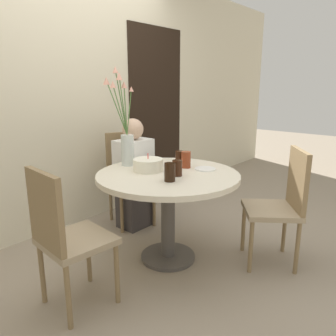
# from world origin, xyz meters

# --- Properties ---
(ground_plane) EXTENTS (16.00, 16.00, 0.00)m
(ground_plane) POSITION_xyz_m (0.00, 0.00, 0.00)
(ground_plane) COLOR gray
(wall_back) EXTENTS (8.00, 0.05, 2.60)m
(wall_back) POSITION_xyz_m (0.00, 1.22, 1.30)
(wall_back) COLOR beige
(wall_back) RESTS_ON ground_plane
(doorway_panel) EXTENTS (0.90, 0.01, 2.05)m
(doorway_panel) POSITION_xyz_m (1.16, 1.19, 1.02)
(doorway_panel) COLOR black
(doorway_panel) RESTS_ON ground_plane
(dining_table) EXTENTS (1.10, 1.10, 0.72)m
(dining_table) POSITION_xyz_m (0.00, 0.00, 0.60)
(dining_table) COLOR beige
(dining_table) RESTS_ON ground_plane
(chair_far_back) EXTENTS (0.52, 0.52, 0.92)m
(chair_far_back) POSITION_xyz_m (0.33, 0.82, 0.52)
(chair_far_back) COLOR #9E896B
(chair_far_back) RESTS_ON ground_plane
(chair_left_flank) EXTENTS (0.43, 0.43, 0.92)m
(chair_left_flank) POSITION_xyz_m (-0.88, 0.07, 0.52)
(chair_left_flank) COLOR #9E896B
(chair_left_flank) RESTS_ON ground_plane
(chair_right_flank) EXTENTS (0.56, 0.56, 0.92)m
(chair_right_flank) POSITION_xyz_m (0.53, -0.70, 0.52)
(chair_right_flank) COLOR #9E896B
(chair_right_flank) RESTS_ON ground_plane
(birthday_cake) EXTENTS (0.24, 0.24, 0.14)m
(birthday_cake) POSITION_xyz_m (-0.04, 0.17, 0.77)
(birthday_cake) COLOR white
(birthday_cake) RESTS_ON dining_table
(flower_vase) EXTENTS (0.18, 0.25, 0.80)m
(flower_vase) POSITION_xyz_m (-0.03, 0.44, 0.99)
(flower_vase) COLOR silver
(flower_vase) RESTS_ON dining_table
(side_plate) EXTENTS (0.17, 0.17, 0.01)m
(side_plate) POSITION_xyz_m (0.28, -0.16, 0.73)
(side_plate) COLOR white
(side_plate) RESTS_ON dining_table
(drink_glass_0) EXTENTS (0.07, 0.07, 0.12)m
(drink_glass_0) POSITION_xyz_m (0.27, 0.10, 0.78)
(drink_glass_0) COLOR #33190C
(drink_glass_0) RESTS_ON dining_table
(drink_glass_1) EXTENTS (0.08, 0.08, 0.13)m
(drink_glass_1) POSITION_xyz_m (0.23, -0.00, 0.79)
(drink_glass_1) COLOR maroon
(drink_glass_1) RESTS_ON dining_table
(drink_glass_2) EXTENTS (0.07, 0.07, 0.12)m
(drink_glass_2) POSITION_xyz_m (-0.01, -0.10, 0.78)
(drink_glass_2) COLOR #33190C
(drink_glass_2) RESTS_ON dining_table
(drink_glass_3) EXTENTS (0.08, 0.08, 0.13)m
(drink_glass_3) POSITION_xyz_m (-0.16, -0.15, 0.79)
(drink_glass_3) COLOR black
(drink_glass_3) RESTS_ON dining_table
(person_woman) EXTENTS (0.34, 0.24, 1.08)m
(person_woman) POSITION_xyz_m (0.27, 0.67, 0.51)
(person_woman) COLOR #383333
(person_woman) RESTS_ON ground_plane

